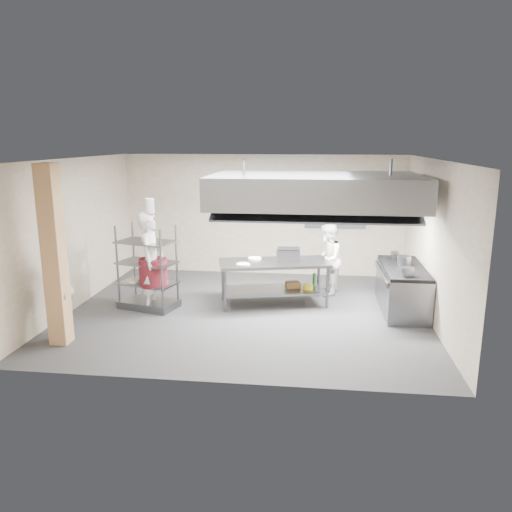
# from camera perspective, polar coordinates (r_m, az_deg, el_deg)

# --- Properties ---
(floor) EXTENTS (7.00, 7.00, 0.00)m
(floor) POSITION_cam_1_polar(r_m,az_deg,el_deg) (10.02, -1.07, -6.38)
(floor) COLOR #2F2F31
(floor) RESTS_ON ground
(ceiling) EXTENTS (7.00, 7.00, 0.00)m
(ceiling) POSITION_cam_1_polar(r_m,az_deg,el_deg) (9.45, -1.15, 11.03)
(ceiling) COLOR silver
(ceiling) RESTS_ON wall_back
(wall_back) EXTENTS (7.00, 0.00, 7.00)m
(wall_back) POSITION_cam_1_polar(r_m,az_deg,el_deg) (12.56, 0.79, 4.69)
(wall_back) COLOR tan
(wall_back) RESTS_ON ground
(wall_left) EXTENTS (0.00, 6.00, 6.00)m
(wall_left) POSITION_cam_1_polar(r_m,az_deg,el_deg) (10.68, -20.06, 2.37)
(wall_left) COLOR tan
(wall_left) RESTS_ON ground
(wall_right) EXTENTS (0.00, 6.00, 6.00)m
(wall_right) POSITION_cam_1_polar(r_m,az_deg,el_deg) (9.78, 19.66, 1.47)
(wall_right) COLOR tan
(wall_right) RESTS_ON ground
(column) EXTENTS (0.30, 0.30, 3.00)m
(column) POSITION_cam_1_polar(r_m,az_deg,el_deg) (8.76, -22.07, -0.03)
(column) COLOR tan
(column) RESTS_ON floor
(exhaust_hood) EXTENTS (4.00, 2.50, 0.60)m
(exhaust_hood) POSITION_cam_1_polar(r_m,az_deg,el_deg) (9.80, 6.82, 7.50)
(exhaust_hood) COLOR slate
(exhaust_hood) RESTS_ON ceiling
(hood_strip_a) EXTENTS (1.60, 0.12, 0.04)m
(hood_strip_a) POSITION_cam_1_polar(r_m,az_deg,el_deg) (9.88, 1.51, 5.76)
(hood_strip_a) COLOR white
(hood_strip_a) RESTS_ON exhaust_hood
(hood_strip_b) EXTENTS (1.60, 0.12, 0.04)m
(hood_strip_b) POSITION_cam_1_polar(r_m,az_deg,el_deg) (9.88, 12.02, 5.48)
(hood_strip_b) COLOR white
(hood_strip_b) RESTS_ON exhaust_hood
(wall_shelf) EXTENTS (1.50, 0.28, 0.04)m
(wall_shelf) POSITION_cam_1_polar(r_m,az_deg,el_deg) (12.34, 9.07, 4.37)
(wall_shelf) COLOR slate
(wall_shelf) RESTS_ON wall_back
(island) EXTENTS (2.40, 1.43, 0.91)m
(island) POSITION_cam_1_polar(r_m,az_deg,el_deg) (10.37, 2.06, -3.07)
(island) COLOR slate
(island) RESTS_ON floor
(island_worktop) EXTENTS (2.40, 1.43, 0.06)m
(island_worktop) POSITION_cam_1_polar(r_m,az_deg,el_deg) (10.26, 2.08, -0.79)
(island_worktop) COLOR slate
(island_worktop) RESTS_ON island
(island_undershelf) EXTENTS (2.20, 1.29, 0.04)m
(island_undershelf) POSITION_cam_1_polar(r_m,az_deg,el_deg) (10.41, 2.05, -3.89)
(island_undershelf) COLOR slate
(island_undershelf) RESTS_ON island
(pass_rack) EXTENTS (1.27, 0.94, 1.70)m
(pass_rack) POSITION_cam_1_polar(r_m,az_deg,el_deg) (10.27, -12.31, -1.25)
(pass_rack) COLOR gray
(pass_rack) RESTS_ON floor
(cooking_range) EXTENTS (0.80, 2.00, 0.84)m
(cooking_range) POSITION_cam_1_polar(r_m,az_deg,el_deg) (10.43, 16.36, -3.71)
(cooking_range) COLOR slate
(cooking_range) RESTS_ON floor
(range_top) EXTENTS (0.78, 1.96, 0.06)m
(range_top) POSITION_cam_1_polar(r_m,az_deg,el_deg) (10.31, 16.52, -1.32)
(range_top) COLOR black
(range_top) RESTS_ON cooking_range
(chef_head) EXTENTS (0.49, 0.73, 1.98)m
(chef_head) POSITION_cam_1_polar(r_m,az_deg,el_deg) (10.11, -11.88, -0.65)
(chef_head) COLOR silver
(chef_head) RESTS_ON floor
(chef_line) EXTENTS (0.74, 0.88, 1.59)m
(chef_line) POSITION_cam_1_polar(r_m,az_deg,el_deg) (11.00, 8.17, -0.40)
(chef_line) COLOR white
(chef_line) RESTS_ON floor
(chef_plating) EXTENTS (0.83, 1.07, 1.69)m
(chef_plating) POSITION_cam_1_polar(r_m,az_deg,el_deg) (9.24, -21.30, -3.51)
(chef_plating) COLOR silver
(chef_plating) RESTS_ON floor
(griddle) EXTENTS (0.50, 0.40, 0.24)m
(griddle) POSITION_cam_1_polar(r_m,az_deg,el_deg) (10.33, 3.72, 0.13)
(griddle) COLOR slate
(griddle) RESTS_ON island_worktop
(wicker_basket) EXTENTS (0.34, 0.28, 0.13)m
(wicker_basket) POSITION_cam_1_polar(r_m,az_deg,el_deg) (10.51, 4.22, -3.28)
(wicker_basket) COLOR #9B6B3E
(wicker_basket) RESTS_ON island_undershelf
(stockpot) EXTENTS (0.27, 0.27, 0.19)m
(stockpot) POSITION_cam_1_polar(r_m,az_deg,el_deg) (10.41, 16.56, -0.49)
(stockpot) COLOR gray
(stockpot) RESTS_ON range_top
(plate_stack) EXTENTS (0.28, 0.28, 0.05)m
(plate_stack) POSITION_cam_1_polar(r_m,az_deg,el_deg) (10.35, -12.23, -2.87)
(plate_stack) COLOR white
(plate_stack) RESTS_ON pass_rack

